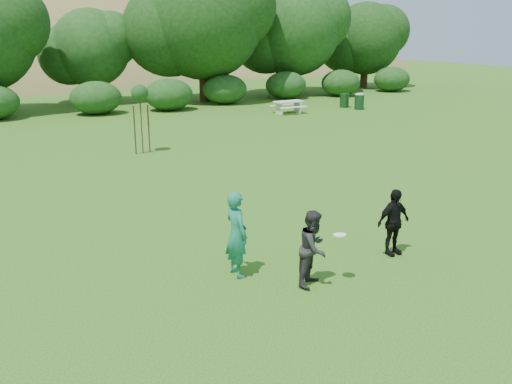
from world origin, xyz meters
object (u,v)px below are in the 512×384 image
sapling (140,95)px  picnic_table (289,105)px  trash_can_lidded (359,101)px  player_black (393,222)px  player_grey (314,248)px  trash_can_near (344,100)px  player_teal (236,234)px

sapling → picnic_table: 13.32m
trash_can_lidded → picnic_table: bearing=171.4°
player_black → sapling: size_ratio=0.55×
player_grey → sapling: size_ratio=0.56×
player_black → sapling: bearing=94.7°
trash_can_near → sapling: 17.66m
player_black → sapling: 13.62m
player_black → picnic_table: size_ratio=0.87×
player_teal → trash_can_lidded: (18.52, 18.54, -0.38)m
player_grey → trash_can_near: bearing=17.5°
player_teal → trash_can_near: (18.29, 19.76, -0.47)m
player_teal → trash_can_near: player_teal is taller
player_black → picnic_table: player_black is taller
trash_can_near → sapling: bearing=-156.3°
picnic_table → trash_can_lidded: bearing=-8.6°
player_black → sapling: (-1.46, 13.44, 1.63)m
sapling → trash_can_lidded: sapling is taller
sapling → trash_can_lidded: bearing=19.7°
player_grey → player_black: size_ratio=1.01×
player_teal → sapling: size_ratio=0.65×
player_grey → trash_can_lidded: bearing=15.4°
player_grey → sapling: 14.00m
player_grey → picnic_table: 23.95m
picnic_table → player_teal: bearing=-125.3°
trash_can_near → picnic_table: (-4.64, -0.49, 0.07)m
player_grey → player_black: player_grey is taller
player_black → picnic_table: 22.36m
player_black → picnic_table: (9.97, 20.01, -0.27)m
player_grey → trash_can_lidded: player_grey is taller
player_teal → picnic_table: (13.65, 19.27, -0.41)m
player_grey → trash_can_near: size_ratio=1.76×
sapling → trash_can_lidded: size_ratio=2.71×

